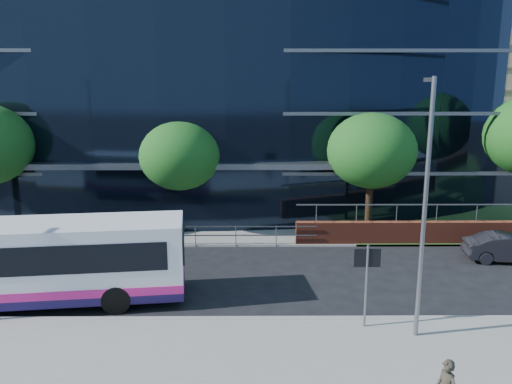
{
  "coord_description": "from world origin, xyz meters",
  "views": [
    {
      "loc": [
        0.85,
        -16.64,
        7.93
      ],
      "look_at": [
        1.01,
        8.0,
        2.58
      ],
      "focal_mm": 35.0,
      "sensor_mm": 36.0,
      "label": 1
    }
  ],
  "objects_px": {
    "city_bus": "(29,262)",
    "parked_car": "(509,248)",
    "tree_dist_e": "(458,115)",
    "tree_far_b": "(180,156)",
    "street_sign": "(367,268)",
    "streetlight_east": "(425,203)",
    "tree_far_c": "(371,151)"
  },
  "relations": [
    {
      "from": "city_bus",
      "to": "parked_car",
      "type": "bearing_deg",
      "value": 5.69
    },
    {
      "from": "tree_dist_e",
      "to": "city_bus",
      "type": "xyz_separation_m",
      "value": [
        -31.25,
        -39.54,
        -2.91
      ]
    },
    {
      "from": "tree_far_b",
      "to": "tree_dist_e",
      "type": "relative_size",
      "value": 0.93
    },
    {
      "from": "tree_far_b",
      "to": "street_sign",
      "type": "bearing_deg",
      "value": -55.92
    },
    {
      "from": "street_sign",
      "to": "city_bus",
      "type": "xyz_separation_m",
      "value": [
        -11.75,
        2.05,
        -0.52
      ]
    },
    {
      "from": "street_sign",
      "to": "streetlight_east",
      "type": "xyz_separation_m",
      "value": [
        1.5,
        -0.59,
        2.29
      ]
    },
    {
      "from": "streetlight_east",
      "to": "city_bus",
      "type": "distance_m",
      "value": 13.8
    },
    {
      "from": "parked_car",
      "to": "streetlight_east",
      "type": "bearing_deg",
      "value": 143.59
    },
    {
      "from": "tree_far_b",
      "to": "tree_far_c",
      "type": "height_order",
      "value": "tree_far_c"
    },
    {
      "from": "parked_car",
      "to": "city_bus",
      "type": "bearing_deg",
      "value": 108.88
    },
    {
      "from": "tree_dist_e",
      "to": "parked_car",
      "type": "xyz_separation_m",
      "value": [
        -11.5,
        -35.13,
        -3.9
      ]
    },
    {
      "from": "tree_far_b",
      "to": "parked_car",
      "type": "height_order",
      "value": "tree_far_b"
    },
    {
      "from": "tree_dist_e",
      "to": "street_sign",
      "type": "bearing_deg",
      "value": -115.12
    },
    {
      "from": "tree_far_b",
      "to": "tree_dist_e",
      "type": "distance_m",
      "value": 40.74
    },
    {
      "from": "tree_far_c",
      "to": "city_bus",
      "type": "distance_m",
      "value": 16.86
    },
    {
      "from": "tree_far_b",
      "to": "streetlight_east",
      "type": "distance_m",
      "value": 14.74
    },
    {
      "from": "street_sign",
      "to": "city_bus",
      "type": "bearing_deg",
      "value": 170.11
    },
    {
      "from": "tree_far_b",
      "to": "city_bus",
      "type": "bearing_deg",
      "value": -115.17
    },
    {
      "from": "tree_far_c",
      "to": "city_bus",
      "type": "xyz_separation_m",
      "value": [
        -14.25,
        -8.54,
        -2.91
      ]
    },
    {
      "from": "tree_dist_e",
      "to": "parked_car",
      "type": "height_order",
      "value": "tree_dist_e"
    },
    {
      "from": "tree_far_c",
      "to": "parked_car",
      "type": "height_order",
      "value": "tree_far_c"
    },
    {
      "from": "tree_far_b",
      "to": "parked_car",
      "type": "relative_size",
      "value": 1.56
    },
    {
      "from": "streetlight_east",
      "to": "tree_far_c",
      "type": "bearing_deg",
      "value": 84.89
    },
    {
      "from": "tree_far_b",
      "to": "streetlight_east",
      "type": "height_order",
      "value": "streetlight_east"
    },
    {
      "from": "city_bus",
      "to": "parked_car",
      "type": "height_order",
      "value": "city_bus"
    },
    {
      "from": "tree_far_c",
      "to": "city_bus",
      "type": "height_order",
      "value": "tree_far_c"
    },
    {
      "from": "tree_far_c",
      "to": "tree_dist_e",
      "type": "bearing_deg",
      "value": 61.26
    },
    {
      "from": "tree_dist_e",
      "to": "tree_far_c",
      "type": "bearing_deg",
      "value": -118.74
    },
    {
      "from": "tree_far_c",
      "to": "parked_car",
      "type": "distance_m",
      "value": 7.91
    },
    {
      "from": "tree_dist_e",
      "to": "streetlight_east",
      "type": "relative_size",
      "value": 0.81
    },
    {
      "from": "streetlight_east",
      "to": "street_sign",
      "type": "bearing_deg",
      "value": 158.64
    },
    {
      "from": "streetlight_east",
      "to": "tree_dist_e",
      "type": "bearing_deg",
      "value": 66.89
    }
  ]
}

